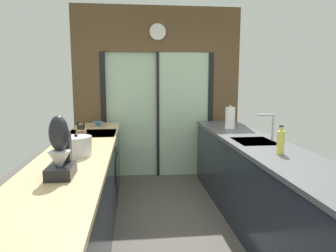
# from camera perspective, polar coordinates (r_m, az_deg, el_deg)

# --- Properties ---
(ground_plane) EXTENTS (5.04, 7.60, 0.02)m
(ground_plane) POSITION_cam_1_polar(r_m,az_deg,el_deg) (3.59, 0.62, -17.65)
(ground_plane) COLOR #4C4742
(back_wall_unit) EXTENTS (2.64, 0.12, 2.70)m
(back_wall_unit) POSITION_cam_1_polar(r_m,az_deg,el_deg) (5.01, -1.91, 7.94)
(back_wall_unit) COLOR brown
(back_wall_unit) RESTS_ON ground_plane
(left_counter_run) EXTENTS (0.62, 3.80, 0.92)m
(left_counter_run) POSITION_cam_1_polar(r_m,az_deg,el_deg) (2.99, -16.28, -13.60)
(left_counter_run) COLOR #1E232D
(left_counter_run) RESTS_ON ground_plane
(right_counter_run) EXTENTS (0.62, 3.80, 0.92)m
(right_counter_run) POSITION_cam_1_polar(r_m,az_deg,el_deg) (3.37, 17.16, -11.11)
(right_counter_run) COLOR #1E232D
(right_counter_run) RESTS_ON ground_plane
(sink_faucet) EXTENTS (0.19, 0.02, 0.29)m
(sink_faucet) POSITION_cam_1_polar(r_m,az_deg,el_deg) (3.50, 18.24, 0.52)
(sink_faucet) COLOR #B7BABC
(sink_faucet) RESTS_ON right_counter_run
(oven_range) EXTENTS (0.60, 0.60, 0.92)m
(oven_range) POSITION_cam_1_polar(r_m,az_deg,el_deg) (4.04, -13.57, -7.79)
(oven_range) COLOR black
(oven_range) RESTS_ON ground_plane
(mixing_bowl) EXTENTS (0.15, 0.15, 0.06)m
(mixing_bowl) POSITION_cam_1_polar(r_m,az_deg,el_deg) (4.48, -12.68, 0.39)
(mixing_bowl) COLOR teal
(mixing_bowl) RESTS_ON left_counter_run
(knife_block) EXTENTS (0.08, 0.14, 0.26)m
(knife_block) POSITION_cam_1_polar(r_m,az_deg,el_deg) (3.07, -15.57, -2.27)
(knife_block) COLOR brown
(knife_block) RESTS_ON left_counter_run
(stand_mixer) EXTENTS (0.17, 0.27, 0.42)m
(stand_mixer) POSITION_cam_1_polar(r_m,az_deg,el_deg) (2.22, -19.13, -4.77)
(stand_mixer) COLOR black
(stand_mixer) RESTS_ON left_counter_run
(stock_pot) EXTENTS (0.27, 0.27, 0.19)m
(stock_pot) POSITION_cam_1_polar(r_m,az_deg,el_deg) (2.80, -16.44, -3.55)
(stock_pot) COLOR #B7BABC
(stock_pot) RESTS_ON left_counter_run
(soap_bottle) EXTENTS (0.07, 0.07, 0.26)m
(soap_bottle) POSITION_cam_1_polar(r_m,az_deg,el_deg) (2.92, 19.93, -2.74)
(soap_bottle) COLOR #D1CC4C
(soap_bottle) RESTS_ON right_counter_run
(paper_towel_roll) EXTENTS (0.15, 0.15, 0.32)m
(paper_towel_roll) POSITION_cam_1_polar(r_m,az_deg,el_deg) (4.24, 11.31, 1.44)
(paper_towel_roll) COLOR #B7BABC
(paper_towel_roll) RESTS_ON right_counter_run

